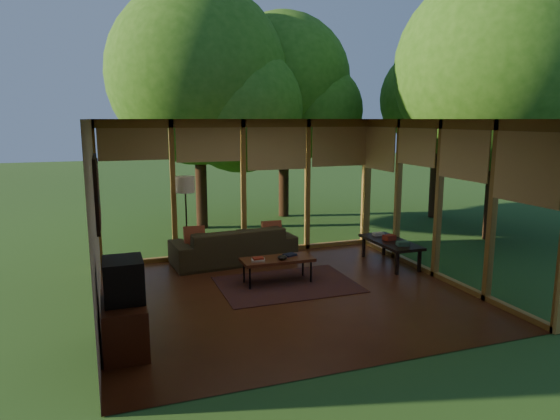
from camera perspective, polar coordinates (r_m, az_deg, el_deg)
name	(u,v)px	position (r m, az deg, el deg)	size (l,w,h in m)	color
floor	(287,294)	(7.92, 0.80, -9.57)	(5.50, 5.50, 0.00)	#592B17
ceiling	(287,119)	(7.45, 0.85, 10.36)	(5.50, 5.50, 0.00)	silver
wall_left	(94,222)	(7.11, -20.44, -1.25)	(0.04, 5.00, 2.70)	beige
wall_front	(369,249)	(5.35, 10.19, -4.44)	(5.50, 0.04, 2.70)	beige
window_wall_back	(243,188)	(9.92, -4.20, 2.52)	(5.50, 0.12, 2.70)	olive
window_wall_right	(439,200)	(8.89, 17.69, 1.13)	(0.12, 5.00, 2.70)	olive
exterior_lawn	(419,196)	(18.54, 15.58, 1.59)	(40.00, 40.00, 0.00)	#2D5520
tree_nw	(198,75)	(12.58, -9.40, 14.94)	(4.31, 4.31, 5.89)	#361F13
tree_ne	(283,81)	(13.99, 0.33, 14.51)	(3.64, 3.64, 5.54)	#361F13
tree_se	(497,71)	(12.04, 23.52, 14.40)	(4.35, 4.35, 5.90)	#361F13
tree_far	(434,100)	(14.27, 17.17, 11.97)	(2.85, 2.85, 4.65)	#361F13
rug	(287,284)	(8.34, 0.83, -8.49)	(2.23, 1.58, 0.01)	maroon
sofa	(234,245)	(9.55, -5.32, -3.99)	(2.32, 0.91, 0.68)	#3B331D
pillow_left	(194,237)	(9.30, -9.75, -3.03)	(0.38, 0.13, 0.38)	maroon
pillow_right	(272,231)	(9.66, -0.95, -2.39)	(0.38, 0.13, 0.38)	maroon
ct_book_lower	(258,260)	(8.15, -2.51, -5.73)	(0.22, 0.16, 0.03)	#BAB0A9
ct_book_upper	(258,258)	(8.15, -2.51, -5.54)	(0.17, 0.13, 0.03)	maroon
ct_book_side	(290,255)	(8.46, 1.13, -5.14)	(0.21, 0.15, 0.03)	black
ct_bowl	(282,257)	(8.22, 0.27, -5.44)	(0.16, 0.16, 0.07)	black
media_cabinet	(124,324)	(6.35, -17.36, -12.37)	(0.50, 1.00, 0.60)	#5C2A19
television	(124,280)	(6.16, -17.45, -7.62)	(0.45, 0.55, 0.50)	black
console_book_a	(403,244)	(9.25, 13.84, -3.75)	(0.21, 0.15, 0.08)	#335A47
console_book_b	(389,238)	(9.61, 12.38, -3.09)	(0.21, 0.15, 0.10)	maroon
console_book_c	(378,234)	(9.95, 11.16, -2.71)	(0.20, 0.15, 0.05)	#BAB0A9
floor_lamp	(185,189)	(9.47, -10.77, 2.33)	(0.36, 0.36, 1.65)	black
coffee_table	(277,260)	(8.32, -0.29, -5.76)	(1.20, 0.50, 0.43)	#5C2A19
side_console	(390,243)	(9.59, 12.52, -3.70)	(0.60, 1.40, 0.46)	black
wall_painting	(97,192)	(8.46, -20.17, 1.91)	(0.06, 1.35, 1.15)	black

